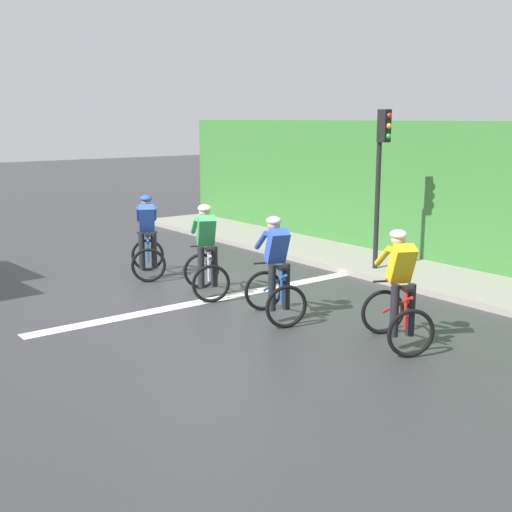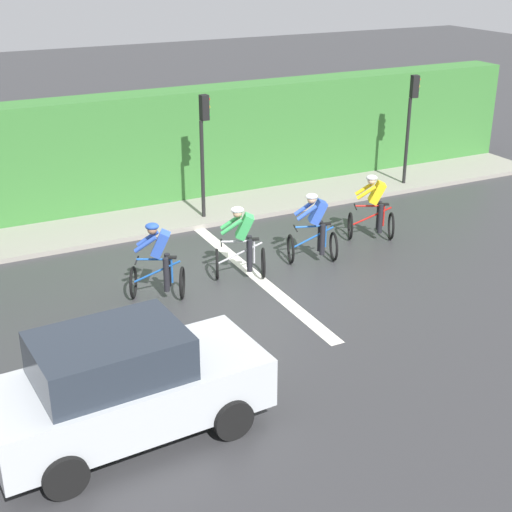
# 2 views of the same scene
# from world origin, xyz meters

# --- Properties ---
(ground_plane) EXTENTS (80.00, 80.00, 0.00)m
(ground_plane) POSITION_xyz_m (0.00, 0.00, 0.00)
(ground_plane) COLOR #333335
(sidewalk_kerb) EXTENTS (2.80, 20.33, 0.12)m
(sidewalk_kerb) POSITION_xyz_m (-4.54, 2.00, 0.06)
(sidewalk_kerb) COLOR gray
(sidewalk_kerb) RESTS_ON ground
(stone_wall_low) EXTENTS (0.44, 20.33, 0.59)m
(stone_wall_low) POSITION_xyz_m (-5.44, 2.00, 0.30)
(stone_wall_low) COLOR gray
(stone_wall_low) RESTS_ON ground
(hedge_wall) EXTENTS (1.10, 20.33, 3.11)m
(hedge_wall) POSITION_xyz_m (-5.74, 2.00, 1.56)
(hedge_wall) COLOR #387533
(hedge_wall) RESTS_ON ground
(road_marking_stop_line) EXTENTS (7.00, 0.30, 0.01)m
(road_marking_stop_line) POSITION_xyz_m (0.00, 0.45, 0.00)
(road_marking_stop_line) COLOR silver
(road_marking_stop_line) RESTS_ON ground
(cyclist_lead) EXTENTS (1.09, 1.27, 1.66)m
(cyclist_lead) POSITION_xyz_m (-0.61, 4.07, 0.80)
(cyclist_lead) COLOR black
(cyclist_lead) RESTS_ON ground
(cyclist_second) EXTENTS (0.98, 1.24, 1.66)m
(cyclist_second) POSITION_xyz_m (-0.05, 2.03, 0.80)
(cyclist_second) COLOR black
(cyclist_second) RESTS_ON ground
(cyclist_mid) EXTENTS (1.05, 1.26, 1.66)m
(cyclist_mid) POSITION_xyz_m (0.03, 0.14, 0.80)
(cyclist_mid) COLOR black
(cyclist_mid) RESTS_ON ground
(cyclist_fourth) EXTENTS (1.10, 1.27, 1.66)m
(cyclist_fourth) POSITION_xyz_m (0.15, -1.82, 0.80)
(cyclist_fourth) COLOR black
(cyclist_fourth) RESTS_ON ground
(car_silver) EXTENTS (2.08, 4.20, 1.76)m
(car_silver) POSITION_xyz_m (4.38, -3.86, 0.87)
(car_silver) COLOR #B7BCC1
(car_silver) RESTS_ON ground
(traffic_light_near_crossing) EXTENTS (0.21, 0.31, 3.34)m
(traffic_light_near_crossing) POSITION_xyz_m (-3.71, 0.87, 2.22)
(traffic_light_near_crossing) COLOR black
(traffic_light_near_crossing) RESTS_ON ground
(traffic_light_far_junction) EXTENTS (0.23, 0.31, 3.34)m
(traffic_light_far_junction) POSITION_xyz_m (-3.71, 7.46, 2.22)
(traffic_light_far_junction) COLOR black
(traffic_light_far_junction) RESTS_ON ground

